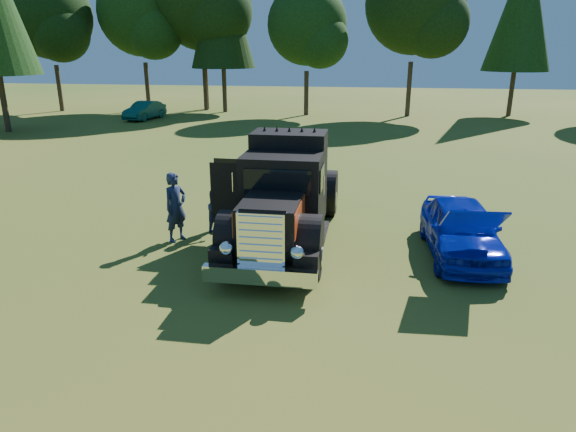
# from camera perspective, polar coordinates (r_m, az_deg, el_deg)

# --- Properties ---
(ground) EXTENTS (120.00, 120.00, 0.00)m
(ground) POSITION_cam_1_polar(r_m,az_deg,el_deg) (13.17, 3.75, -5.17)
(ground) COLOR #2F5318
(ground) RESTS_ON ground
(treeline) EXTENTS (72.10, 25.70, 13.84)m
(treeline) POSITION_cam_1_polar(r_m,az_deg,el_deg) (41.05, 0.35, 22.10)
(treeline) COLOR #2D2116
(treeline) RESTS_ON ground
(diamond_t_truck) EXTENTS (3.38, 7.16, 3.00)m
(diamond_t_truck) POSITION_cam_1_polar(r_m,az_deg,el_deg) (13.93, -0.43, 1.80)
(diamond_t_truck) COLOR black
(diamond_t_truck) RESTS_ON ground
(hotrod_coupe) EXTENTS (1.91, 4.37, 1.89)m
(hotrod_coupe) POSITION_cam_1_polar(r_m,az_deg,el_deg) (14.08, 18.70, -1.36)
(hotrod_coupe) COLOR #07249D
(hotrod_coupe) RESTS_ON ground
(spectator_near) EXTENTS (0.76, 0.85, 1.96)m
(spectator_near) POSITION_cam_1_polar(r_m,az_deg,el_deg) (14.65, -12.37, 0.97)
(spectator_near) COLOR #1E2D46
(spectator_near) RESTS_ON ground
(spectator_far) EXTENTS (0.81, 0.93, 1.62)m
(spectator_far) POSITION_cam_1_polar(r_m,az_deg,el_deg) (15.28, -7.72, 1.30)
(spectator_far) COLOR #1B2A40
(spectator_far) RESTS_ON ground
(distant_teal_car) EXTENTS (1.98, 4.20, 1.33)m
(distant_teal_car) POSITION_cam_1_polar(r_m,az_deg,el_deg) (40.90, -15.64, 11.23)
(distant_teal_car) COLOR #0B3244
(distant_teal_car) RESTS_ON ground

